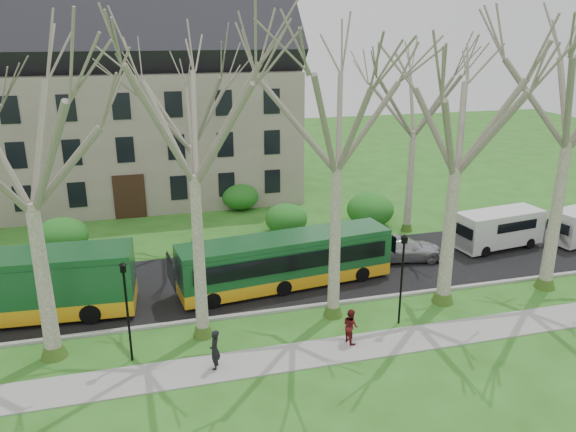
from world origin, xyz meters
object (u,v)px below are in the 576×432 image
object	(u,v)px
sedan	(402,248)
van_a	(499,230)
pedestrian_b	(351,326)
bus_follow	(286,260)
pedestrian_a	(215,350)

from	to	relation	value
sedan	van_a	bearing A→B (deg)	-79.76
sedan	pedestrian_b	size ratio (longest dim) A/B	3.10
bus_follow	sedan	bearing A→B (deg)	5.24
van_a	pedestrian_b	size ratio (longest dim) A/B	3.47
bus_follow	pedestrian_b	distance (m)	6.37
van_a	pedestrian_b	world-z (taller)	van_a
sedan	pedestrian_b	xyz separation A→B (m)	(-6.22, -7.83, 0.08)
sedan	van_a	xyz separation A→B (m)	(6.59, 0.20, 0.48)
sedan	van_a	size ratio (longest dim) A/B	0.89
bus_follow	pedestrian_b	bearing A→B (deg)	-85.56
bus_follow	sedan	distance (m)	7.68
van_a	sedan	bearing A→B (deg)	174.30
bus_follow	pedestrian_a	world-z (taller)	bus_follow
van_a	pedestrian_a	size ratio (longest dim) A/B	3.23
sedan	pedestrian_b	distance (m)	10.00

